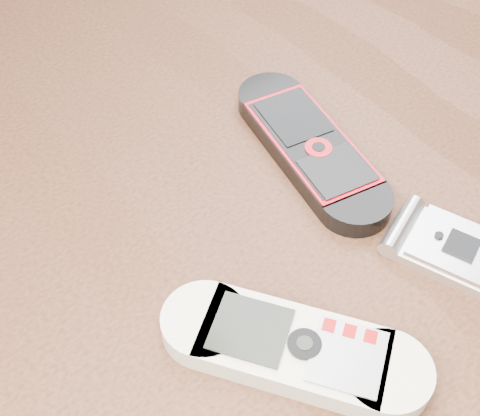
# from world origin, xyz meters

# --- Properties ---
(table) EXTENTS (1.20, 0.80, 0.75)m
(table) POSITION_xyz_m (0.00, 0.00, 0.64)
(table) COLOR black
(table) RESTS_ON ground
(nokia_white) EXTENTS (0.13, 0.16, 0.02)m
(nokia_white) POSITION_xyz_m (-0.04, -0.10, 0.76)
(nokia_white) COLOR silver
(nokia_white) RESTS_ON table
(nokia_black_red) EXTENTS (0.09, 0.18, 0.02)m
(nokia_black_red) POSITION_xyz_m (0.08, 0.01, 0.76)
(nokia_black_red) COLOR black
(nokia_black_red) RESTS_ON table
(motorola_razr) EXTENTS (0.08, 0.11, 0.01)m
(motorola_razr) POSITION_xyz_m (0.10, -0.12, 0.76)
(motorola_razr) COLOR silver
(motorola_razr) RESTS_ON table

